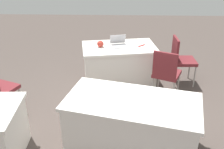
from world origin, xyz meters
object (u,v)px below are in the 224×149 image
(table_foreground, at_px, (119,64))
(chair_tucked_left, at_px, (181,58))
(chair_near_front, at_px, (166,72))
(table_mid_right, at_px, (131,124))
(scissors_red, at_px, (142,46))
(laptop_silver, at_px, (119,44))
(yarn_ball, at_px, (100,44))

(table_foreground, height_order, chair_tucked_left, chair_tucked_left)
(table_foreground, xyz_separation_m, chair_near_front, (-0.83, 0.68, 0.16))
(table_mid_right, height_order, scissors_red, scissors_red)
(laptop_silver, xyz_separation_m, scissors_red, (-0.46, -0.03, -0.04))
(chair_tucked_left, distance_m, scissors_red, 0.81)
(chair_near_front, height_order, scissors_red, chair_near_front)
(table_mid_right, bearing_deg, chair_tucked_left, -118.07)
(table_foreground, bearing_deg, chair_tucked_left, 177.37)
(laptop_silver, relative_size, scissors_red, 2.08)
(chair_near_front, relative_size, chair_tucked_left, 0.99)
(table_mid_right, relative_size, chair_tucked_left, 1.98)
(yarn_ball, bearing_deg, chair_tucked_left, 179.68)
(chair_tucked_left, height_order, laptop_silver, chair_tucked_left)
(table_mid_right, distance_m, laptop_silver, 2.07)
(table_mid_right, distance_m, yarn_ball, 2.07)
(chair_tucked_left, xyz_separation_m, laptop_silver, (1.23, -0.08, 0.24))
(table_mid_right, relative_size, laptop_silver, 5.09)
(laptop_silver, bearing_deg, chair_tucked_left, 163.41)
(table_foreground, height_order, chair_near_front, chair_near_front)
(table_foreground, distance_m, chair_near_front, 1.09)
(scissors_red, bearing_deg, yarn_ball, -35.29)
(laptop_silver, xyz_separation_m, yarn_ball, (0.36, 0.07, 0.02))
(chair_near_front, height_order, chair_tucked_left, chair_tucked_left)
(table_foreground, bearing_deg, scissors_red, -173.44)
(table_mid_right, relative_size, chair_near_front, 2.00)
(table_foreground, bearing_deg, table_mid_right, 95.34)
(table_mid_right, height_order, chair_tucked_left, chair_tucked_left)
(chair_near_front, xyz_separation_m, scissors_red, (0.39, -0.73, 0.22))
(table_mid_right, xyz_separation_m, scissors_red, (-0.26, -2.04, 0.38))
(chair_tucked_left, bearing_deg, yarn_ball, -92.47)
(table_foreground, xyz_separation_m, table_mid_right, (-0.19, 1.99, -0.00))
(yarn_ball, bearing_deg, laptop_silver, -168.89)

